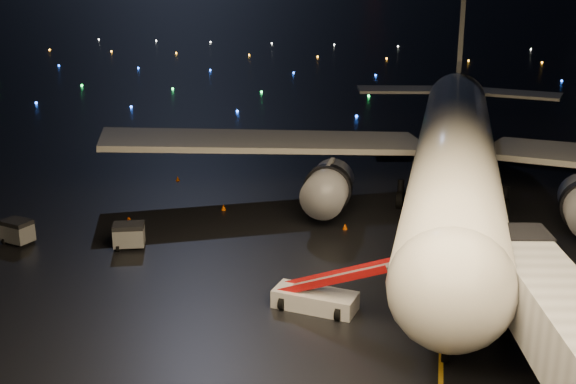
% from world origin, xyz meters
% --- Properties ---
extents(ground, '(2000.00, 2000.00, 0.00)m').
position_xyz_m(ground, '(0.00, 300.00, 0.00)').
color(ground, black).
rests_on(ground, ground).
extents(lane_centre, '(0.25, 80.00, 0.02)m').
position_xyz_m(lane_centre, '(12.00, 15.00, 0.01)').
color(lane_centre, '#CC9116').
rests_on(lane_centre, ground).
extents(airliner, '(62.88, 59.84, 17.51)m').
position_xyz_m(airliner, '(12.69, 27.27, 8.76)').
color(airliner, silver).
rests_on(airliner, ground).
extents(belt_loader, '(7.59, 3.32, 3.56)m').
position_xyz_m(belt_loader, '(4.48, 4.99, 1.78)').
color(belt_loader, silver).
rests_on(belt_loader, ground).
extents(crew_c, '(0.55, 0.99, 1.60)m').
position_xyz_m(crew_c, '(-11.35, 13.83, 0.80)').
color(crew_c, '#DF5903').
rests_on(crew_c, ground).
extents(safety_cone_0, '(0.48, 0.48, 0.48)m').
position_xyz_m(safety_cone_0, '(4.49, 18.86, 0.24)').
color(safety_cone_0, '#E54E00').
rests_on(safety_cone_0, ground).
extents(safety_cone_1, '(0.52, 0.52, 0.53)m').
position_xyz_m(safety_cone_1, '(2.10, 24.71, 0.26)').
color(safety_cone_1, '#E54E00').
rests_on(safety_cone_1, ground).
extents(safety_cone_2, '(0.44, 0.44, 0.48)m').
position_xyz_m(safety_cone_2, '(-6.18, 21.33, 0.24)').
color(safety_cone_2, '#E54E00').
rests_on(safety_cone_2, ground).
extents(safety_cone_3, '(0.42, 0.42, 0.46)m').
position_xyz_m(safety_cone_3, '(-12.96, 28.67, 0.23)').
color(safety_cone_3, '#E54E00').
rests_on(safety_cone_3, ground).
extents(taxiway_lights, '(164.00, 92.00, 0.36)m').
position_xyz_m(taxiway_lights, '(0.00, 106.00, 0.18)').
color(taxiway_lights, black).
rests_on(taxiway_lights, ground).
extents(baggage_cart_0, '(2.57, 2.15, 1.87)m').
position_xyz_m(baggage_cart_0, '(-10.49, 11.78, 0.94)').
color(baggage_cart_0, gray).
rests_on(baggage_cart_0, ground).
extents(baggage_cart_1, '(2.48, 2.06, 1.81)m').
position_xyz_m(baggage_cart_1, '(-18.97, 10.92, 0.91)').
color(baggage_cart_1, gray).
rests_on(baggage_cart_1, ground).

